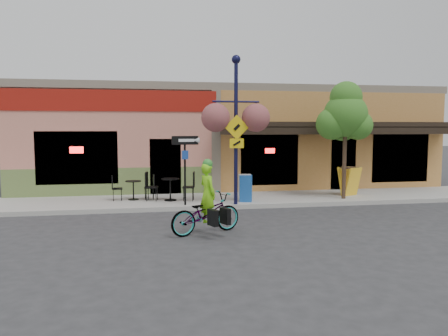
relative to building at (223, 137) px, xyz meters
name	(u,v)px	position (x,y,z in m)	size (l,w,h in m)	color
ground	(263,211)	(0.00, -7.50, -2.25)	(90.00, 90.00, 0.00)	#2D2D30
sidewalk	(249,199)	(0.00, -5.50, -2.17)	(24.00, 3.00, 0.15)	#9E9B93
curb	(258,206)	(0.00, -6.95, -2.17)	(24.00, 0.12, 0.15)	#A8A59E
building	(223,137)	(0.00, 0.00, 0.00)	(18.20, 8.20, 4.50)	tan
bicycle	(206,213)	(-2.23, -10.14, -1.73)	(0.70, 1.99, 1.05)	maroon
cyclist_rider	(208,203)	(-2.18, -10.14, -1.46)	(0.58, 0.38, 1.58)	#7BDC17
lamp_post	(236,130)	(-0.77, -6.85, 0.39)	(1.59, 0.64, 4.98)	#101134
one_way_sign	(185,171)	(-2.47, -6.70, -0.95)	(0.89, 0.19, 2.31)	black
cafe_set_left	(133,187)	(-4.20, -5.33, -1.65)	(1.50, 0.75, 0.90)	black
cafe_set_right	(170,186)	(-2.91, -5.74, -1.58)	(1.72, 0.86, 1.03)	black
newspaper_box_blue	(246,188)	(-0.31, -6.38, -1.64)	(0.42, 0.37, 0.93)	#1C54A8
newspaper_box_grey	(245,188)	(-0.31, -6.21, -1.63)	(0.44, 0.39, 0.93)	#BEBEBE
street_tree	(345,140)	(3.35, -6.39, 0.04)	(1.67, 1.67, 4.29)	#3D7A26
sandwich_board	(353,182)	(3.98, -5.87, -1.56)	(0.65, 0.48, 1.09)	yellow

